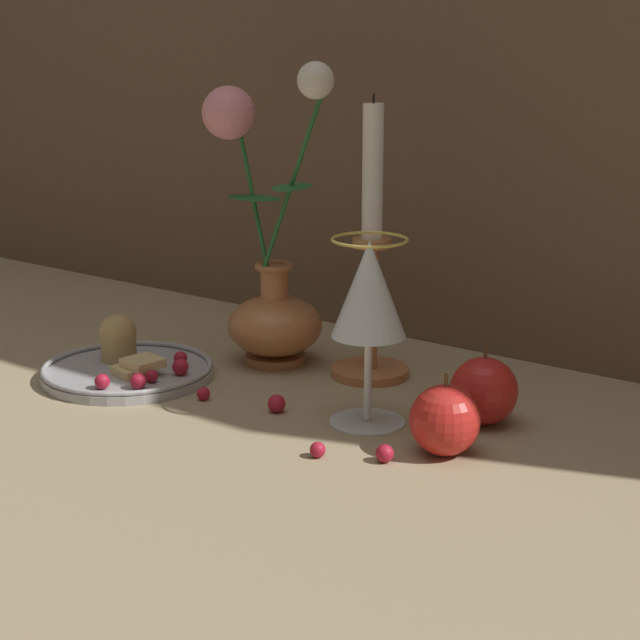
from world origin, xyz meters
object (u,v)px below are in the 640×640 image
object	(u,v)px
plate_with_pastries	(127,365)
apple_near_glass	(484,391)
candlestick	(371,278)
vase	(269,275)
apple_beside_vase	(445,420)
wine_glass	(369,296)

from	to	relation	value
plate_with_pastries	apple_near_glass	xyz separation A→B (m)	(0.40, 0.11, 0.02)
candlestick	vase	bearing A→B (deg)	-167.18
plate_with_pastries	apple_beside_vase	world-z (taller)	apple_beside_vase
apple_beside_vase	apple_near_glass	xyz separation A→B (m)	(-0.01, 0.09, 0.00)
vase	apple_near_glass	distance (m)	0.31
plate_with_pastries	candlestick	xyz separation A→B (m)	(0.22, 0.17, 0.10)
candlestick	apple_beside_vase	bearing A→B (deg)	-39.25
candlestick	apple_near_glass	distance (m)	0.20
vase	apple_beside_vase	world-z (taller)	vase
vase	plate_with_pastries	size ratio (longest dim) A/B	1.80
wine_glass	apple_near_glass	bearing A→B (deg)	35.68
vase	apple_beside_vase	distance (m)	0.35
plate_with_pastries	apple_beside_vase	size ratio (longest dim) A/B	2.47
plate_with_pastries	candlestick	size ratio (longest dim) A/B	0.62
wine_glass	candlestick	world-z (taller)	candlestick
apple_beside_vase	apple_near_glass	world-z (taller)	apple_near_glass
plate_with_pastries	wine_glass	world-z (taller)	wine_glass
plate_with_pastries	apple_beside_vase	xyz separation A→B (m)	(0.41, 0.02, 0.02)
plate_with_pastries	candlestick	distance (m)	0.30
apple_beside_vase	apple_near_glass	distance (m)	0.09
wine_glass	apple_near_glass	xyz separation A→B (m)	(0.10, 0.07, -0.10)
apple_near_glass	apple_beside_vase	bearing A→B (deg)	-84.52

